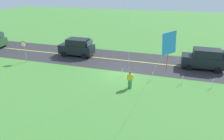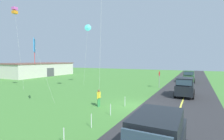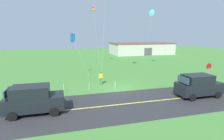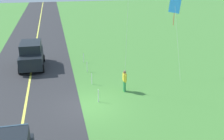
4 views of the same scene
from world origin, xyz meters
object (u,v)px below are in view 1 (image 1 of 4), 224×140
object	(u,v)px
car_suv_foreground	(77,47)
stop_sign	(24,47)
car_parked_west_near	(204,59)
person_adult_near	(130,79)
kite_yellow_high	(169,45)

from	to	relation	value
car_suv_foreground	stop_sign	size ratio (longest dim) A/B	1.72
car_parked_west_near	car_suv_foreground	bearing A→B (deg)	-0.35
person_adult_near	kite_yellow_high	world-z (taller)	kite_yellow_high
car_suv_foreground	person_adult_near	world-z (taller)	car_suv_foreground
person_adult_near	stop_sign	bearing A→B (deg)	-118.07
car_suv_foreground	person_adult_near	size ratio (longest dim) A/B	2.75
car_suv_foreground	car_parked_west_near	size ratio (longest dim) A/B	1.00
car_parked_west_near	kite_yellow_high	world-z (taller)	kite_yellow_high
kite_yellow_high	car_parked_west_near	bearing A→B (deg)	-108.11
car_parked_west_near	kite_yellow_high	size ratio (longest dim) A/B	0.70
stop_sign	person_adult_near	size ratio (longest dim) A/B	1.60
stop_sign	kite_yellow_high	world-z (taller)	kite_yellow_high
car_suv_foreground	kite_yellow_high	size ratio (longest dim) A/B	0.70
stop_sign	car_parked_west_near	bearing A→B (deg)	-169.11
stop_sign	car_suv_foreground	bearing A→B (deg)	-140.74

